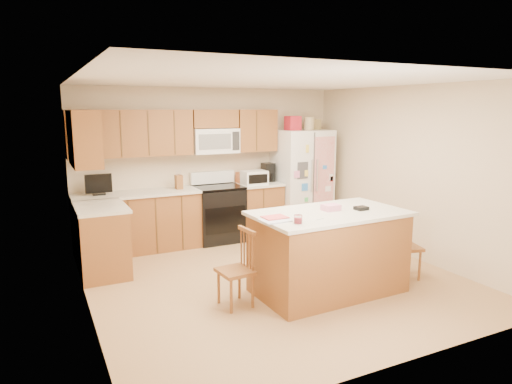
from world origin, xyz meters
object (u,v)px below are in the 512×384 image
island (328,252)px  windsor_chair_left (237,270)px  windsor_chair_right (403,246)px  windsor_chair_back (296,240)px  refrigerator (302,180)px  stove (218,213)px

island → windsor_chair_left: size_ratio=2.14×
island → windsor_chair_left: bearing=174.4°
windsor_chair_right → windsor_chair_back: bearing=147.2°
refrigerator → windsor_chair_back: size_ratio=2.13×
stove → windsor_chair_right: bearing=-60.0°
refrigerator → windsor_chair_left: size_ratio=2.36×
windsor_chair_back → windsor_chair_right: windsor_chair_back is taller
windsor_chair_left → refrigerator: bearing=46.1°
island → windsor_chair_back: 0.70m
windsor_chair_left → windsor_chair_right: (2.27, -0.16, 0.01)m
island → refrigerator: bearing=64.9°
island → windsor_chair_right: island is taller
stove → island: 2.62m
windsor_chair_back → island: bearing=-88.3°
windsor_chair_back → stove: bearing=101.0°
windsor_chair_right → stove: bearing=120.0°
island → windsor_chair_back: (-0.02, 0.70, -0.04)m
windsor_chair_left → windsor_chair_right: bearing=-4.0°
refrigerator → windsor_chair_left: refrigerator is taller
stove → refrigerator: size_ratio=0.55×
refrigerator → island: (-1.18, -2.52, -0.43)m
refrigerator → stove: bearing=177.7°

